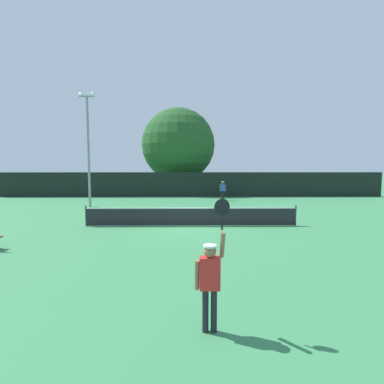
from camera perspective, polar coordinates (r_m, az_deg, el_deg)
The scene contains 11 objects.
ground_plane at distance 15.81m, azimuth -0.15°, elevation -6.38°, with size 120.00×120.00×0.00m, color #387F4C.
tennis_net at distance 15.72m, azimuth -0.15°, elevation -4.54°, with size 10.92×0.08×1.07m.
perimeter_fence at distance 29.89m, azimuth -0.42°, elevation 1.42°, with size 38.06×0.12×2.41m, color black.
player_serving at distance 5.90m, azimuth 3.47°, elevation -15.18°, with size 0.68×0.40×2.53m.
player_receiving at distance 26.89m, azimuth 5.80°, elevation 0.60°, with size 0.57×0.25×1.68m.
tennis_ball at distance 18.27m, azimuth -8.94°, elevation -4.75°, with size 0.07×0.07×0.07m, color #CCE033.
light_pole at distance 23.83m, azimuth -18.91°, elevation 8.71°, with size 1.18×0.28×8.37m.
large_tree at distance 34.32m, azimuth -2.59°, elevation 8.82°, with size 8.15×8.15×9.43m.
parked_car_near at distance 38.53m, azimuth 2.80°, elevation 1.62°, with size 2.31×4.37×1.69m.
parked_car_mid at distance 38.21m, azimuth 8.48°, elevation 1.54°, with size 1.92×4.20×1.69m.
parked_car_far at distance 38.05m, azimuth 15.46°, elevation 1.39°, with size 2.15×4.31×1.69m.
Camera 1 is at (-0.15, -15.49, 3.17)m, focal length 28.40 mm.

